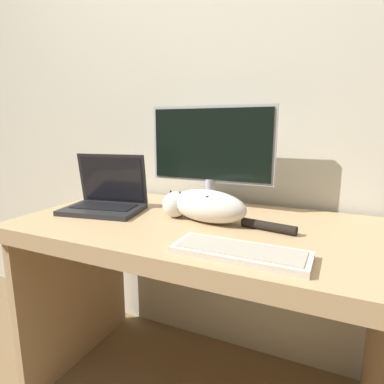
{
  "coord_description": "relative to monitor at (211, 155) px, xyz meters",
  "views": [
    {
      "loc": [
        0.46,
        -0.69,
        1.13
      ],
      "look_at": [
        -0.01,
        0.33,
        0.9
      ],
      "focal_mm": 30.0,
      "sensor_mm": 36.0,
      "label": 1
    }
  ],
  "objects": [
    {
      "name": "wall_back",
      "position": [
        0.05,
        0.18,
        0.3
      ],
      "size": [
        6.4,
        0.06,
        2.6
      ],
      "color": "beige",
      "rests_on": "ground_plane"
    },
    {
      "name": "desk",
      "position": [
        0.05,
        -0.24,
        -0.4
      ],
      "size": [
        1.35,
        0.72,
        0.78
      ],
      "color": "tan",
      "rests_on": "ground_plane"
    },
    {
      "name": "monitor",
      "position": [
        0.0,
        0.0,
        0.0
      ],
      "size": [
        0.56,
        0.22,
        0.44
      ],
      "color": "#B2B2B7",
      "rests_on": "desk"
    },
    {
      "name": "laptop",
      "position": [
        -0.38,
        -0.25,
        -0.18
      ],
      "size": [
        0.35,
        0.27,
        0.23
      ],
      "rotation": [
        0.0,
        0.0,
        0.17
      ],
      "color": "#232326",
      "rests_on": "desk"
    },
    {
      "name": "external_keyboard",
      "position": [
        0.28,
        -0.49,
        -0.22
      ],
      "size": [
        0.38,
        0.14,
        0.02
      ],
      "rotation": [
        0.0,
        0.0,
        -0.01
      ],
      "color": "beige",
      "rests_on": "desk"
    },
    {
      "name": "cat",
      "position": [
        0.06,
        -0.22,
        -0.17
      ],
      "size": [
        0.52,
        0.19,
        0.12
      ],
      "rotation": [
        0.0,
        0.0,
        -0.16
      ],
      "color": "silver",
      "rests_on": "desk"
    }
  ]
}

